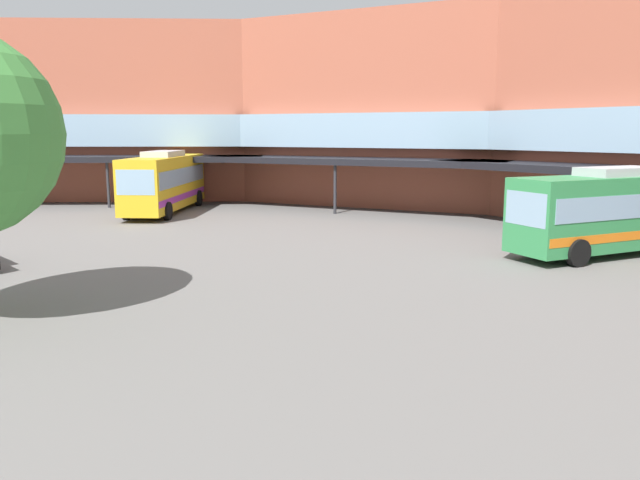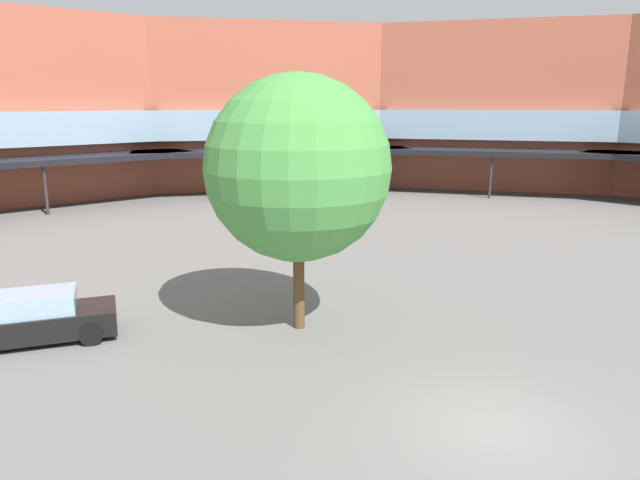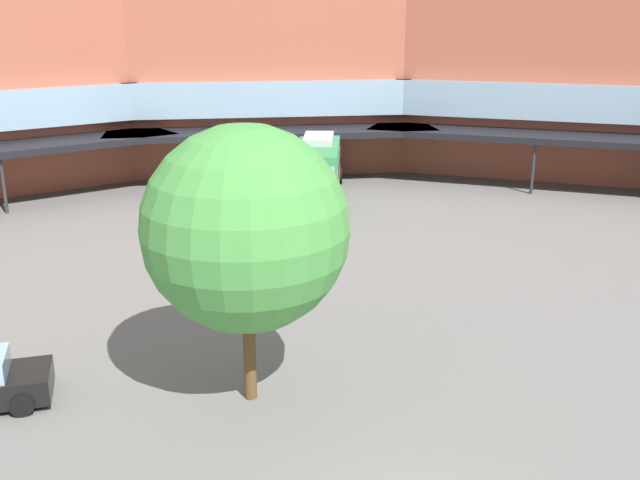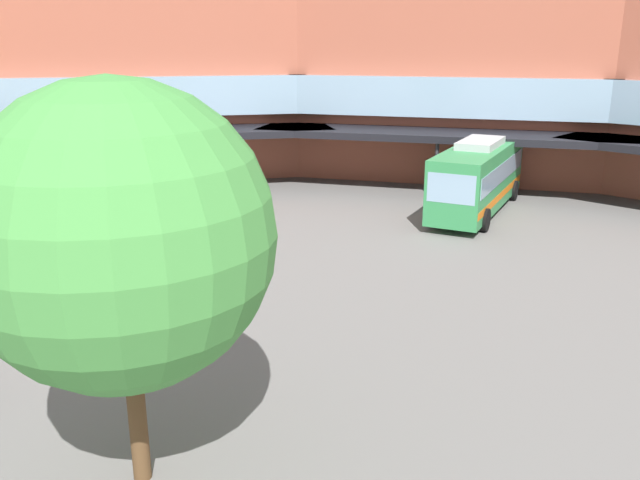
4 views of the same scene
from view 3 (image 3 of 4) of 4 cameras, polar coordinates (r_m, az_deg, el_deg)
name	(u,v)px [view 3 (image 3 of 4)]	position (r m, az deg, el deg)	size (l,w,h in m)	color
station_building	(293,106)	(35.84, -2.16, 10.48)	(87.70, 49.78, 13.28)	#AD5942
bus_0	(319,166)	(44.10, -0.12, 5.87)	(4.41, 10.50, 3.74)	#338C4C
plaza_tree	(246,229)	(19.68, -5.88, 0.89)	(5.71, 5.71, 8.00)	brown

